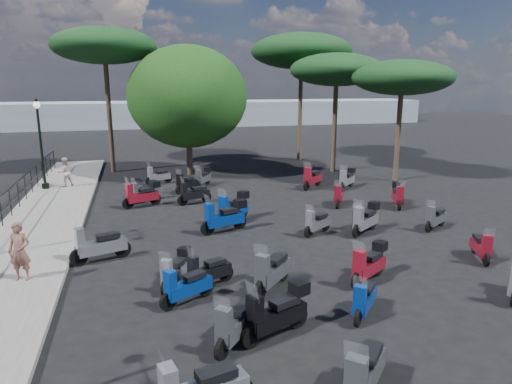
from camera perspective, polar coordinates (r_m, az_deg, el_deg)
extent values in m
plane|color=black|center=(15.67, -3.38, -6.28)|extent=(120.00, 120.00, 0.00)
cube|color=#64625F|center=(18.57, -25.50, -4.19)|extent=(3.00, 30.00, 0.15)
cylinder|color=black|center=(19.15, -29.26, -2.15)|extent=(0.04, 0.04, 1.10)
cylinder|color=black|center=(20.44, -28.36, -1.15)|extent=(0.04, 0.04, 1.10)
cylinder|color=black|center=(21.74, -27.57, -0.27)|extent=(0.04, 0.04, 1.10)
cylinder|color=black|center=(23.04, -26.87, 0.51)|extent=(0.04, 0.04, 1.10)
cylinder|color=black|center=(24.35, -26.25, 1.21)|extent=(0.04, 0.04, 1.10)
cylinder|color=black|center=(25.67, -25.69, 1.83)|extent=(0.04, 0.04, 1.10)
cylinder|color=black|center=(27.00, -25.18, 2.40)|extent=(0.04, 0.04, 1.10)
cylinder|color=black|center=(28.32, -24.72, 2.91)|extent=(0.04, 0.04, 1.10)
cylinder|color=black|center=(29.66, -24.31, 3.37)|extent=(0.04, 0.04, 1.10)
cylinder|color=black|center=(30.99, -23.92, 3.80)|extent=(0.04, 0.04, 1.10)
cylinder|color=black|center=(25.12, -24.82, 0.71)|extent=(0.35, 0.35, 0.26)
cylinder|color=black|center=(24.79, -25.29, 5.38)|extent=(0.12, 0.12, 4.40)
cylinder|color=black|center=(24.63, -25.76, 10.06)|extent=(0.21, 0.98, 0.04)
sphere|color=white|center=(25.13, -25.73, 9.85)|extent=(0.31, 0.31, 0.31)
sphere|color=white|center=(24.14, -25.74, 9.76)|extent=(0.31, 0.31, 0.31)
imported|color=brown|center=(13.68, -27.44, -6.61)|extent=(0.66, 0.51, 1.60)
imported|color=#C7AAAD|center=(25.03, -22.78, 2.31)|extent=(0.89, 0.81, 1.49)
cube|color=black|center=(7.90, -4.99, -21.64)|extent=(0.70, 0.47, 0.15)
plane|color=white|center=(7.39, -11.56, -20.10)|extent=(0.18, 0.42, 0.40)
cylinder|color=black|center=(12.09, -11.19, -11.62)|extent=(0.30, 0.41, 0.43)
cylinder|color=black|center=(12.95, -8.93, -9.76)|extent=(0.30, 0.41, 0.43)
cube|color=#ABADB5|center=(12.49, -9.95, -9.91)|extent=(0.87, 1.14, 0.30)
cube|color=black|center=(12.52, -9.68, -8.60)|extent=(0.51, 0.60, 0.13)
cube|color=#ABADB5|center=(11.98, -11.12, -9.71)|extent=(0.33, 0.31, 0.63)
plane|color=white|center=(11.78, -11.33, -8.00)|extent=(0.32, 0.24, 0.33)
cube|color=black|center=(12.75, -8.99, -7.37)|extent=(0.40, 0.41, 0.23)
cylinder|color=black|center=(12.15, -8.10, -11.34)|extent=(0.44, 0.26, 0.44)
cylinder|color=black|center=(12.68, -3.78, -10.11)|extent=(0.44, 0.26, 0.44)
cube|color=black|center=(12.36, -5.73, -9.97)|extent=(1.21, 0.77, 0.31)
cube|color=black|center=(12.34, -5.15, -8.70)|extent=(0.61, 0.47, 0.13)
cube|color=black|center=(12.01, -7.87, -9.43)|extent=(0.30, 0.33, 0.64)
plane|color=white|center=(11.83, -8.16, -7.65)|extent=(0.21, 0.35, 0.34)
cylinder|color=black|center=(14.60, -21.30, -7.63)|extent=(0.53, 0.27, 0.53)
cylinder|color=black|center=(14.89, -16.33, -6.81)|extent=(0.53, 0.27, 0.53)
cube|color=#ABADB5|center=(14.68, -18.64, -6.47)|extent=(1.47, 0.81, 0.37)
cube|color=black|center=(14.62, -18.02, -5.22)|extent=(0.73, 0.52, 0.15)
cube|color=#ABADB5|center=(14.45, -21.13, -5.70)|extent=(0.33, 0.39, 0.77)
plane|color=white|center=(14.29, -21.55, -3.86)|extent=(0.22, 0.42, 0.41)
cylinder|color=black|center=(21.19, -15.01, -0.85)|extent=(0.40, 0.32, 0.42)
cylinder|color=black|center=(21.81, -12.76, -0.33)|extent=(0.40, 0.32, 0.42)
cube|color=#45484D|center=(21.48, -13.80, -0.15)|extent=(1.11, 0.92, 0.30)
cube|color=black|center=(21.52, -13.52, 0.56)|extent=(0.59, 0.53, 0.12)
cube|color=#45484D|center=(21.14, -14.92, 0.25)|extent=(0.31, 0.33, 0.62)
plane|color=white|center=(21.02, -15.10, 1.28)|extent=(0.25, 0.31, 0.33)
cube|color=black|center=(21.69, -12.80, 1.13)|extent=(0.41, 0.41, 0.23)
cylinder|color=black|center=(24.80, -13.18, 1.32)|extent=(0.44, 0.26, 0.44)
cylinder|color=black|center=(25.27, -10.92, 1.66)|extent=(0.44, 0.26, 0.44)
cube|color=#9B9DA3|center=(25.01, -11.97, 1.88)|extent=(1.22, 0.76, 0.31)
cube|color=black|center=(25.03, -11.67, 2.50)|extent=(0.62, 0.47, 0.13)
cube|color=#9B9DA3|center=(24.74, -13.08, 2.30)|extent=(0.29, 0.33, 0.64)
plane|color=white|center=(24.65, -13.25, 3.23)|extent=(0.20, 0.35, 0.34)
cylinder|color=black|center=(9.15, 14.47, -20.33)|extent=(0.44, 0.45, 0.52)
cube|color=#45484D|center=(8.55, 13.50, -21.32)|extent=(1.24, 1.28, 0.37)
cube|color=black|center=(8.54, 13.96, -18.98)|extent=(0.69, 0.70, 0.15)
cube|color=#45484D|center=(7.88, 12.36, -21.90)|extent=(0.40, 0.40, 0.76)
plane|color=white|center=(7.56, 12.41, -19.14)|extent=(0.36, 0.35, 0.40)
cylinder|color=black|center=(9.43, -4.26, -18.91)|extent=(0.39, 0.43, 0.48)
cylinder|color=black|center=(10.34, -0.76, -15.73)|extent=(0.39, 0.43, 0.48)
cube|color=#45484D|center=(9.83, -2.28, -16.22)|extent=(1.12, 1.21, 0.34)
cube|color=black|center=(9.82, -1.80, -14.35)|extent=(0.62, 0.65, 0.14)
cube|color=#45484D|center=(9.25, -4.05, -16.25)|extent=(0.37, 0.37, 0.70)
plane|color=white|center=(8.99, -4.29, -13.92)|extent=(0.34, 0.31, 0.37)
cylinder|color=black|center=(11.33, -10.91, -13.32)|extent=(0.44, 0.30, 0.45)
cylinder|color=black|center=(11.91, -6.27, -11.76)|extent=(0.44, 0.30, 0.45)
cube|color=navy|center=(11.56, -8.36, -11.71)|extent=(1.23, 0.87, 0.32)
cube|color=black|center=(11.54, -7.75, -10.31)|extent=(0.63, 0.52, 0.13)
cube|color=navy|center=(11.18, -10.69, -11.23)|extent=(0.32, 0.35, 0.66)
plane|color=white|center=(10.98, -11.03, -9.29)|extent=(0.24, 0.35, 0.35)
cylinder|color=black|center=(16.32, -6.07, -4.52)|extent=(0.54, 0.27, 0.53)
cylinder|color=black|center=(16.94, -2.06, -3.78)|extent=(0.54, 0.27, 0.53)
cube|color=navy|center=(16.59, -3.87, -3.46)|extent=(1.49, 0.82, 0.38)
cube|color=black|center=(16.59, -3.32, -2.32)|extent=(0.74, 0.53, 0.16)
cube|color=navy|center=(16.21, -5.84, -2.75)|extent=(0.34, 0.39, 0.78)
plane|color=white|center=(16.05, -6.09, -1.07)|extent=(0.22, 0.43, 0.41)
cube|color=black|center=(16.76, -2.02, -1.44)|extent=(0.47, 0.46, 0.29)
cylinder|color=black|center=(20.31, -15.71, -1.39)|extent=(0.51, 0.29, 0.51)
cylinder|color=black|center=(20.78, -12.46, -0.87)|extent=(0.51, 0.29, 0.51)
cube|color=maroon|center=(20.51, -13.96, -0.59)|extent=(1.41, 0.85, 0.36)
cube|color=black|center=(20.51, -13.55, 0.28)|extent=(0.71, 0.53, 0.15)
cube|color=maroon|center=(20.22, -15.57, -0.02)|extent=(0.34, 0.38, 0.74)
plane|color=white|center=(20.10, -15.82, 1.27)|extent=(0.23, 0.40, 0.39)
cube|color=black|center=(20.64, -12.50, 0.96)|extent=(0.46, 0.45, 0.28)
cylinder|color=black|center=(22.49, -9.58, 0.27)|extent=(0.38, 0.39, 0.45)
cylinder|color=black|center=(23.35, -7.84, 0.82)|extent=(0.38, 0.39, 0.45)
cube|color=black|center=(22.91, -8.64, 0.98)|extent=(1.09, 1.09, 0.32)
cube|color=black|center=(22.98, -8.42, 1.70)|extent=(0.60, 0.60, 0.13)
cube|color=black|center=(22.45, -9.51, 1.38)|extent=(0.35, 0.35, 0.66)
plane|color=white|center=(22.33, -9.64, 2.42)|extent=(0.31, 0.30, 0.35)
cylinder|color=black|center=(9.76, -0.56, -17.55)|extent=(0.52, 0.30, 0.51)
cylinder|color=black|center=(10.49, 5.23, -15.25)|extent=(0.52, 0.30, 0.51)
cube|color=black|center=(10.05, 2.71, -15.32)|extent=(1.43, 0.88, 0.36)
cube|color=black|center=(10.01, 3.54, -13.50)|extent=(0.72, 0.55, 0.15)
cube|color=black|center=(9.56, -0.15, -14.85)|extent=(0.34, 0.39, 0.75)
plane|color=white|center=(9.31, -0.47, -12.35)|extent=(0.24, 0.41, 0.40)
cube|color=black|center=(10.19, 5.41, -11.82)|extent=(0.47, 0.46, 0.28)
cylinder|color=black|center=(11.63, 0.56, -12.12)|extent=(0.45, 0.45, 0.53)
cylinder|color=black|center=(12.70, 3.44, -9.86)|extent=(0.45, 0.45, 0.53)
cube|color=#45484D|center=(12.12, 2.20, -10.00)|extent=(1.26, 1.28, 0.37)
cube|color=black|center=(12.16, 2.61, -8.36)|extent=(0.69, 0.70, 0.15)
cube|color=#45484D|center=(11.49, 0.78, -9.69)|extent=(0.40, 0.40, 0.77)
plane|color=white|center=(11.25, 0.63, -7.49)|extent=(0.36, 0.35, 0.41)
cylinder|color=black|center=(16.13, 6.60, -4.94)|extent=(0.41, 0.31, 0.43)
cylinder|color=black|center=(16.99, 8.73, -4.06)|extent=(0.41, 0.31, 0.43)
cube|color=#ABADB5|center=(16.54, 7.80, -3.92)|extent=(1.15, 0.89, 0.31)
cube|color=black|center=(16.59, 8.13, -2.97)|extent=(0.60, 0.52, 0.13)
cube|color=#ABADB5|center=(16.06, 6.79, -3.48)|extent=(0.31, 0.33, 0.63)
plane|color=white|center=(15.91, 6.71, -2.12)|extent=(0.25, 0.33, 0.34)
cylinder|color=black|center=(17.31, -4.24, -3.44)|extent=(0.47, 0.42, 0.52)
cylinder|color=black|center=(18.30, -1.63, -2.48)|extent=(0.47, 0.42, 0.52)
cube|color=navy|center=(17.79, -2.80, -2.30)|extent=(1.33, 1.19, 0.37)
cube|color=black|center=(17.85, -2.44, -1.22)|extent=(0.71, 0.67, 0.15)
cube|color=navy|center=(17.24, -4.08, -1.78)|extent=(0.39, 0.41, 0.76)
plane|color=white|center=(17.07, -4.25, -0.23)|extent=(0.33, 0.37, 0.41)
cube|color=black|center=(18.14, -1.61, -0.34)|extent=(0.51, 0.51, 0.28)
cylinder|color=black|center=(20.39, -9.17, -1.05)|extent=(0.48, 0.25, 0.47)
cylinder|color=black|center=(20.89, -6.22, -0.60)|extent=(0.48, 0.25, 0.47)
cube|color=black|center=(20.61, -7.57, -0.33)|extent=(1.32, 0.73, 0.34)
cube|color=black|center=(20.62, -7.17, 0.48)|extent=(0.66, 0.47, 0.14)
cube|color=black|center=(20.31, -9.02, 0.22)|extent=(0.30, 0.35, 0.69)
plane|color=white|center=(20.19, -9.21, 1.43)|extent=(0.19, 0.38, 0.37)
cylinder|color=black|center=(23.61, -7.25, 0.96)|extent=(0.33, 0.41, 0.44)
cylinder|color=black|center=(24.56, -6.07, 1.49)|extent=(0.33, 0.41, 0.44)
cube|color=#45484D|center=(24.09, -6.61, 1.64)|extent=(0.94, 1.15, 0.31)
cube|color=black|center=(24.18, -6.46, 2.30)|extent=(0.54, 0.61, 0.13)
cube|color=#45484D|center=(23.59, -7.20, 2.00)|extent=(0.34, 0.32, 0.64)
plane|color=white|center=(23.46, -7.29, 2.96)|extent=(0.33, 0.26, 0.34)
cube|color=black|center=(24.47, -6.08, 2.84)|extent=(0.42, 0.42, 0.24)
cylinder|color=black|center=(10.75, 12.63, -15.04)|extent=(0.35, 0.38, 0.43)
cylinder|color=black|center=(11.68, 14.01, -12.70)|extent=(0.35, 0.38, 0.43)
cube|color=navy|center=(11.18, 13.45, -12.99)|extent=(1.00, 1.06, 0.30)
cube|color=black|center=(11.21, 13.72, -11.53)|extent=(0.56, 0.58, 0.12)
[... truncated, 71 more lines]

